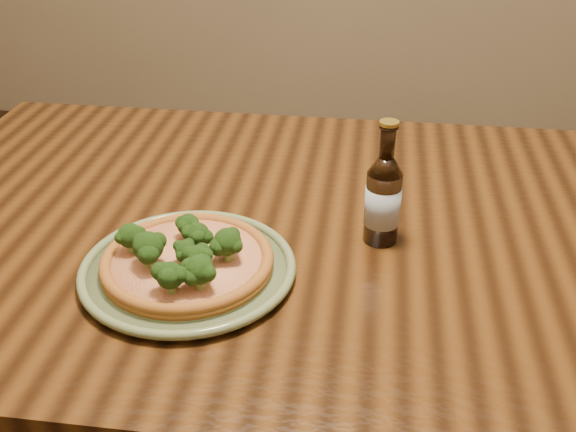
# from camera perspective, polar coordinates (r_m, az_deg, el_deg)

# --- Properties ---
(table) EXTENTS (1.60, 0.90, 0.75)m
(table) POSITION_cam_1_polar(r_m,az_deg,el_deg) (1.13, 5.99, -4.96)
(table) COLOR #41240E
(table) RESTS_ON ground
(plate) EXTENTS (0.31, 0.31, 0.02)m
(plate) POSITION_cam_1_polar(r_m,az_deg,el_deg) (0.97, -8.45, -4.43)
(plate) COLOR #677651
(plate) RESTS_ON table
(pizza) EXTENTS (0.25, 0.25, 0.07)m
(pizza) POSITION_cam_1_polar(r_m,az_deg,el_deg) (0.96, -8.59, -3.63)
(pizza) COLOR #9A5B22
(pizza) RESTS_ON plate
(beer_bottle) EXTENTS (0.05, 0.05, 0.20)m
(beer_bottle) POSITION_cam_1_polar(r_m,az_deg,el_deg) (1.02, 8.05, 1.49)
(beer_bottle) COLOR black
(beer_bottle) RESTS_ON table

